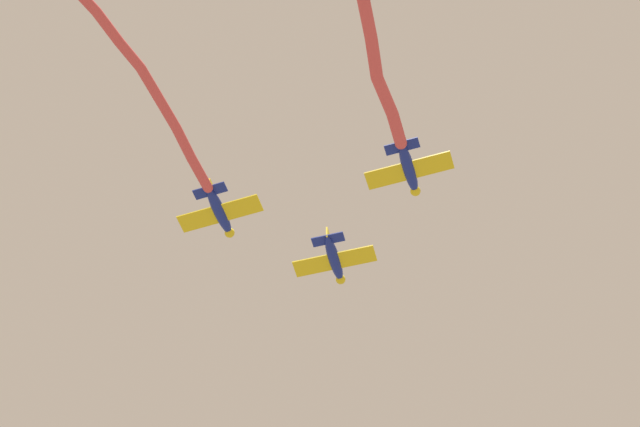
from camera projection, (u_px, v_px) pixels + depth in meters
airplane_lead at (334, 260)px, 81.43m from camera, size 6.06×6.10×1.76m
airplane_left_wing at (220, 212)px, 78.67m from camera, size 5.81×6.32×1.76m
smoke_trail_left_wing at (147, 87)px, 73.38m from camera, size 16.96×10.30×2.68m
airplane_right_wing at (409, 169)px, 76.69m from camera, size 5.89×6.25×1.76m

